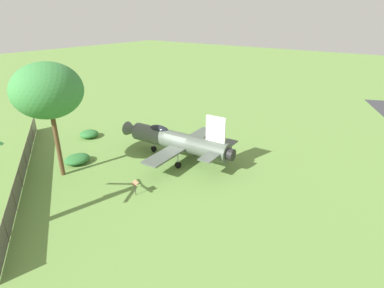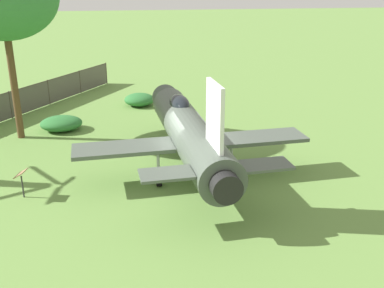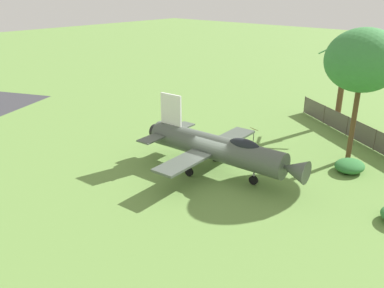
{
  "view_description": "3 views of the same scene",
  "coord_description": "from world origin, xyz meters",
  "px_view_note": "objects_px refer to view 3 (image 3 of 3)",
  "views": [
    {
      "loc": [
        -16.6,
        20.18,
        12.68
      ],
      "look_at": [
        -1.29,
        -0.36,
        1.74
      ],
      "focal_mm": 28.69,
      "sensor_mm": 36.0,
      "label": 1
    },
    {
      "loc": [
        -18.06,
        2.73,
        8.17
      ],
      "look_at": [
        -0.41,
        -0.02,
        1.5
      ],
      "focal_mm": 42.36,
      "sensor_mm": 36.0,
      "label": 2
    },
    {
      "loc": [
        15.33,
        -19.68,
        11.93
      ],
      "look_at": [
        -1.18,
        -1.01,
        2.06
      ],
      "focal_mm": 37.45,
      "sensor_mm": 36.0,
      "label": 3
    }
  ],
  "objects_px": {
    "palm_tree": "(342,83)",
    "info_plaque": "(254,131)",
    "display_jet": "(220,148)",
    "shade_tree": "(363,61)",
    "shrub_by_tree": "(350,166)"
  },
  "relations": [
    {
      "from": "palm_tree",
      "to": "info_plaque",
      "type": "bearing_deg",
      "value": -110.39
    },
    {
      "from": "info_plaque",
      "to": "display_jet",
      "type": "bearing_deg",
      "value": -76.0
    },
    {
      "from": "shade_tree",
      "to": "shrub_by_tree",
      "type": "bearing_deg",
      "value": -66.37
    },
    {
      "from": "info_plaque",
      "to": "shrub_by_tree",
      "type": "bearing_deg",
      "value": -3.86
    },
    {
      "from": "display_jet",
      "to": "info_plaque",
      "type": "height_order",
      "value": "display_jet"
    },
    {
      "from": "palm_tree",
      "to": "info_plaque",
      "type": "height_order",
      "value": "palm_tree"
    },
    {
      "from": "shrub_by_tree",
      "to": "info_plaque",
      "type": "xyz_separation_m",
      "value": [
        -8.2,
        0.55,
        0.45
      ]
    },
    {
      "from": "palm_tree",
      "to": "shrub_by_tree",
      "type": "relative_size",
      "value": 3.29
    },
    {
      "from": "shade_tree",
      "to": "palm_tree",
      "type": "relative_size",
      "value": 1.24
    },
    {
      "from": "palm_tree",
      "to": "shrub_by_tree",
      "type": "distance_m",
      "value": 11.18
    },
    {
      "from": "display_jet",
      "to": "shade_tree",
      "type": "xyz_separation_m",
      "value": [
        5.63,
        8.25,
        5.4
      ]
    },
    {
      "from": "shade_tree",
      "to": "display_jet",
      "type": "bearing_deg",
      "value": -124.3
    },
    {
      "from": "display_jet",
      "to": "palm_tree",
      "type": "xyz_separation_m",
      "value": [
        1.62,
        15.67,
        1.99
      ]
    },
    {
      "from": "display_jet",
      "to": "palm_tree",
      "type": "relative_size",
      "value": 1.6
    },
    {
      "from": "shade_tree",
      "to": "palm_tree",
      "type": "bearing_deg",
      "value": 118.37
    }
  ]
}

